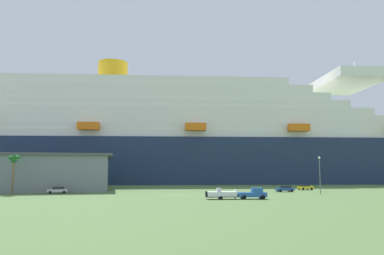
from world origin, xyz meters
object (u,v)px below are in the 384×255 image
Objects in this scene: cruise_ship at (190,142)px; street_lamp at (320,170)px; palm_tree at (14,162)px; small_boat_on_trailer at (225,194)px; pickup_truck at (253,194)px; parked_car_yellow_taxi at (305,187)px; parked_car_blue_suv at (285,189)px; parked_car_silver_sedan at (57,190)px.

cruise_ship reaches higher than street_lamp.
cruise_ship is at bearing 50.97° from palm_tree.
small_boat_on_trailer is 50.87m from palm_tree.
cruise_ship reaches higher than pickup_truck.
pickup_truck is at bearing -4.40° from small_boat_on_trailer.
parked_car_yellow_taxi is 12.21m from parked_car_blue_suv.
small_boat_on_trailer is 1.68× the size of parked_car_blue_suv.
small_boat_on_trailer is 1.57× the size of parked_car_silver_sedan.
small_boat_on_trailer is 29.38m from street_lamp.
parked_car_blue_suv and parked_car_silver_sedan have the same top height.
parked_car_blue_suv is (14.92, -64.63, -16.91)m from cruise_ship.
parked_car_yellow_taxi is at bearing 43.12° from small_boat_on_trailer.
cruise_ship is 48.24× the size of pickup_truck.
parked_car_yellow_taxi is (25.24, 29.28, -0.21)m from pickup_truck.
pickup_truck is 1.15× the size of parked_car_silver_sedan.
palm_tree is 1.04× the size of street_lamp.
palm_tree is at bearing 156.85° from pickup_truck.
palm_tree is 1.98× the size of parked_car_blue_suv.
cruise_ship reaches higher than small_boat_on_trailer.
pickup_truck is 24.70m from street_lamp.
small_boat_on_trailer reaches higher than parked_car_yellow_taxi.
parked_car_silver_sedan is at bearing 169.23° from street_lamp.
street_lamp is (19.96, -73.79, -12.03)m from cruise_ship.
cruise_ship is 60.42× the size of parked_car_yellow_taxi.
street_lamp reaches higher than parked_car_yellow_taxi.
parked_car_yellow_taxi is (30.81, 28.85, -0.13)m from small_boat_on_trailer.
small_boat_on_trailer is 1.71× the size of parked_car_yellow_taxi.
parked_car_blue_suv is (-9.43, -7.75, 0.00)m from parked_car_yellow_taxi.
street_lamp is at bearing -61.15° from parked_car_blue_suv.
pickup_truck is 0.73× the size of small_boat_on_trailer.
street_lamp is 1.78× the size of parked_car_silver_sedan.
street_lamp is at bearing -104.55° from parked_car_yellow_taxi.
small_boat_on_trailer is 0.88× the size of street_lamp.
pickup_truck is at bearing -23.15° from palm_tree.
pickup_truck is 26.72m from parked_car_blue_suv.
pickup_truck reaches higher than small_boat_on_trailer.
small_boat_on_trailer is at bearing -94.31° from cruise_ship.
cruise_ship is at bearing 113.17° from parked_car_yellow_taxi.
palm_tree is 72.71m from street_lamp.
palm_tree is 77.10m from parked_car_yellow_taxi.
parked_car_blue_suv is 57.43m from parked_car_silver_sedan.
cruise_ship is 55.44× the size of parked_car_silver_sedan.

